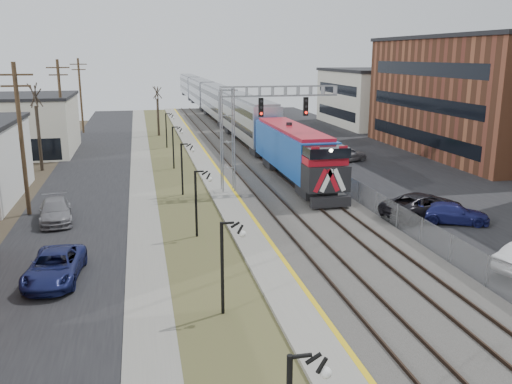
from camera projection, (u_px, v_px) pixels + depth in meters
name	position (u px, v px, depth m)	size (l,w,h in m)	color
street_west	(88.00, 180.00, 46.41)	(7.00, 120.00, 0.04)	black
sidewalk	(142.00, 177.00, 47.32)	(2.00, 120.00, 0.08)	gray
grass_median	(176.00, 176.00, 47.94)	(4.00, 120.00, 0.06)	brown
platform	(210.00, 173.00, 48.53)	(2.00, 120.00, 0.24)	gray
ballast_bed	(264.00, 171.00, 49.56)	(8.00, 120.00, 0.20)	#595651
parking_lot	(386.00, 166.00, 52.04)	(16.00, 120.00, 0.04)	black
platform_edge	(220.00, 171.00, 48.68)	(0.24, 120.00, 0.01)	gold
track_near	(243.00, 170.00, 49.11)	(1.58, 120.00, 0.15)	#2D2119
track_far	(280.00, 168.00, 49.83)	(1.58, 120.00, 0.15)	#2D2119
train	(215.00, 101.00, 89.24)	(3.00, 108.65, 5.33)	#154EB0
signal_gantry	(250.00, 120.00, 41.00)	(9.00, 1.07, 8.15)	gray
lampposts	(196.00, 203.00, 31.62)	(0.14, 62.14, 4.00)	black
utility_poles	(22.00, 141.00, 35.09)	(0.28, 80.28, 10.00)	#4C3823
fence	(308.00, 161.00, 50.25)	(0.04, 120.00, 1.60)	gray
bare_trees	(76.00, 142.00, 49.22)	(12.30, 42.30, 5.95)	#382D23
car_lot_c	(423.00, 206.00, 35.44)	(2.69, 5.83, 1.62)	black
car_lot_d	(453.00, 214.00, 34.29)	(1.80, 4.42, 1.28)	navy
car_lot_e	(347.00, 155.00, 53.93)	(1.78, 4.43, 1.51)	slate
car_lot_f	(322.00, 144.00, 60.89)	(1.50, 4.30, 1.42)	#0B3A16
car_street_a	(55.00, 267.00, 25.52)	(2.30, 4.99, 1.39)	navy
car_street_b	(55.00, 211.00, 34.60)	(1.96, 4.81, 1.40)	gray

